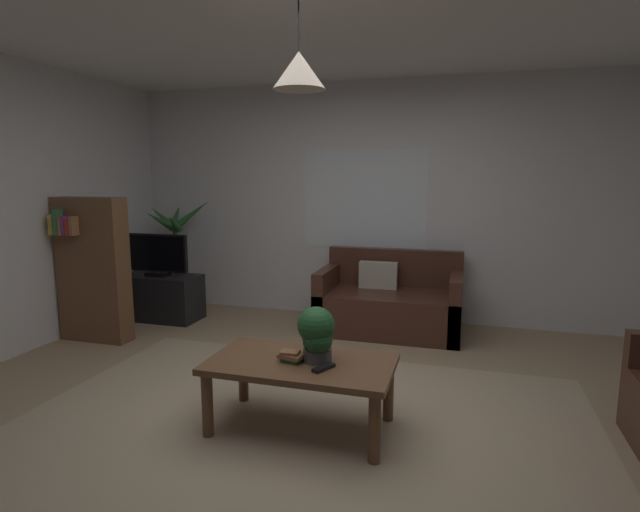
{
  "coord_description": "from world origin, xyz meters",
  "views": [
    {
      "loc": [
        0.95,
        -2.94,
        1.59
      ],
      "look_at": [
        0.0,
        0.3,
        1.05
      ],
      "focal_mm": 27.89,
      "sensor_mm": 36.0,
      "label": 1
    }
  ],
  "objects_px": {
    "book_on_table_0": "(292,359)",
    "tv": "(157,255)",
    "tv_stand": "(160,297)",
    "book_on_table_1": "(292,355)",
    "couch_under_window": "(389,305)",
    "book_on_table_2": "(290,352)",
    "bookshelf_corner": "(92,268)",
    "coffee_table": "(301,371)",
    "pendant_lamp": "(299,70)",
    "remote_on_table_0": "(324,368)",
    "potted_plant_on_table": "(316,331)",
    "potted_palm_corner": "(177,260)"
  },
  "relations": [
    {
      "from": "book_on_table_1",
      "to": "pendant_lamp",
      "type": "relative_size",
      "value": 0.28
    },
    {
      "from": "book_on_table_1",
      "to": "pendant_lamp",
      "type": "height_order",
      "value": "pendant_lamp"
    },
    {
      "from": "couch_under_window",
      "to": "potted_plant_on_table",
      "type": "relative_size",
      "value": 4.13
    },
    {
      "from": "book_on_table_0",
      "to": "couch_under_window",
      "type": "bearing_deg",
      "value": 82.65
    },
    {
      "from": "potted_palm_corner",
      "to": "potted_plant_on_table",
      "type": "bearing_deg",
      "value": -43.55
    },
    {
      "from": "potted_plant_on_table",
      "to": "pendant_lamp",
      "type": "relative_size",
      "value": 0.65
    },
    {
      "from": "couch_under_window",
      "to": "potted_plant_on_table",
      "type": "xyz_separation_m",
      "value": [
        -0.14,
        -2.17,
        0.37
      ]
    },
    {
      "from": "book_on_table_0",
      "to": "potted_palm_corner",
      "type": "bearing_deg",
      "value": 134.26
    },
    {
      "from": "couch_under_window",
      "to": "tv_stand",
      "type": "height_order",
      "value": "couch_under_window"
    },
    {
      "from": "tv_stand",
      "to": "bookshelf_corner",
      "type": "relative_size",
      "value": 0.64
    },
    {
      "from": "couch_under_window",
      "to": "bookshelf_corner",
      "type": "relative_size",
      "value": 1.03
    },
    {
      "from": "book_on_table_0",
      "to": "bookshelf_corner",
      "type": "relative_size",
      "value": 0.08
    },
    {
      "from": "book_on_table_0",
      "to": "potted_palm_corner",
      "type": "distance_m",
      "value": 3.31
    },
    {
      "from": "coffee_table",
      "to": "book_on_table_1",
      "type": "height_order",
      "value": "book_on_table_1"
    },
    {
      "from": "pendant_lamp",
      "to": "coffee_table",
      "type": "bearing_deg",
      "value": 180.0
    },
    {
      "from": "book_on_table_1",
      "to": "book_on_table_2",
      "type": "height_order",
      "value": "book_on_table_2"
    },
    {
      "from": "book_on_table_2",
      "to": "tv_stand",
      "type": "relative_size",
      "value": 0.13
    },
    {
      "from": "book_on_table_0",
      "to": "coffee_table",
      "type": "bearing_deg",
      "value": 20.93
    },
    {
      "from": "potted_plant_on_table",
      "to": "pendant_lamp",
      "type": "height_order",
      "value": "pendant_lamp"
    },
    {
      "from": "book_on_table_0",
      "to": "tv_stand",
      "type": "distance_m",
      "value": 2.97
    },
    {
      "from": "potted_plant_on_table",
      "to": "bookshelf_corner",
      "type": "bearing_deg",
      "value": 157.34
    },
    {
      "from": "book_on_table_1",
      "to": "couch_under_window",
      "type": "bearing_deg",
      "value": 82.58
    },
    {
      "from": "coffee_table",
      "to": "tv",
      "type": "distance_m",
      "value": 3.0
    },
    {
      "from": "book_on_table_1",
      "to": "tv_stand",
      "type": "xyz_separation_m",
      "value": [
        -2.25,
        1.92,
        -0.24
      ]
    },
    {
      "from": "book_on_table_2",
      "to": "tv",
      "type": "xyz_separation_m",
      "value": [
        -2.25,
        1.91,
        0.23
      ]
    },
    {
      "from": "remote_on_table_0",
      "to": "pendant_lamp",
      "type": "height_order",
      "value": "pendant_lamp"
    },
    {
      "from": "couch_under_window",
      "to": "remote_on_table_0",
      "type": "distance_m",
      "value": 2.29
    },
    {
      "from": "tv",
      "to": "couch_under_window",
      "type": "bearing_deg",
      "value": 6.89
    },
    {
      "from": "coffee_table",
      "to": "book_on_table_0",
      "type": "height_order",
      "value": "book_on_table_0"
    },
    {
      "from": "book_on_table_2",
      "to": "potted_plant_on_table",
      "type": "distance_m",
      "value": 0.21
    },
    {
      "from": "book_on_table_2",
      "to": "book_on_table_1",
      "type": "bearing_deg",
      "value": 39.18
    },
    {
      "from": "tv",
      "to": "potted_palm_corner",
      "type": "relative_size",
      "value": 0.55
    },
    {
      "from": "book_on_table_0",
      "to": "tv",
      "type": "bearing_deg",
      "value": 139.94
    },
    {
      "from": "remote_on_table_0",
      "to": "tv",
      "type": "xyz_separation_m",
      "value": [
        -2.48,
        1.98,
        0.28
      ]
    },
    {
      "from": "coffee_table",
      "to": "remote_on_table_0",
      "type": "bearing_deg",
      "value": -28.78
    },
    {
      "from": "potted_plant_on_table",
      "to": "tv_stand",
      "type": "distance_m",
      "value": 3.08
    },
    {
      "from": "book_on_table_0",
      "to": "tv",
      "type": "relative_size",
      "value": 0.15
    },
    {
      "from": "book_on_table_2",
      "to": "couch_under_window",
      "type": "bearing_deg",
      "value": 82.39
    },
    {
      "from": "book_on_table_0",
      "to": "pendant_lamp",
      "type": "height_order",
      "value": "pendant_lamp"
    },
    {
      "from": "coffee_table",
      "to": "potted_plant_on_table",
      "type": "xyz_separation_m",
      "value": [
        0.1,
        0.02,
        0.26
      ]
    },
    {
      "from": "couch_under_window",
      "to": "tv",
      "type": "xyz_separation_m",
      "value": [
        -2.54,
        -0.31,
        0.46
      ]
    },
    {
      "from": "couch_under_window",
      "to": "book_on_table_1",
      "type": "distance_m",
      "value": 2.24
    },
    {
      "from": "tv_stand",
      "to": "book_on_table_1",
      "type": "bearing_deg",
      "value": -40.49
    },
    {
      "from": "tv",
      "to": "pendant_lamp",
      "type": "distance_m",
      "value": 3.31
    },
    {
      "from": "potted_palm_corner",
      "to": "pendant_lamp",
      "type": "height_order",
      "value": "pendant_lamp"
    },
    {
      "from": "couch_under_window",
      "to": "tv_stand",
      "type": "xyz_separation_m",
      "value": [
        -2.54,
        -0.29,
        -0.03
      ]
    },
    {
      "from": "book_on_table_2",
      "to": "tv_stand",
      "type": "height_order",
      "value": "book_on_table_2"
    },
    {
      "from": "potted_plant_on_table",
      "to": "potted_palm_corner",
      "type": "xyz_separation_m",
      "value": [
        -2.46,
        2.34,
        -0.05
      ]
    },
    {
      "from": "book_on_table_0",
      "to": "pendant_lamp",
      "type": "xyz_separation_m",
      "value": [
        0.05,
        0.02,
        1.73
      ]
    },
    {
      "from": "book_on_table_1",
      "to": "book_on_table_2",
      "type": "xyz_separation_m",
      "value": [
        -0.01,
        -0.01,
        0.02
      ]
    }
  ]
}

